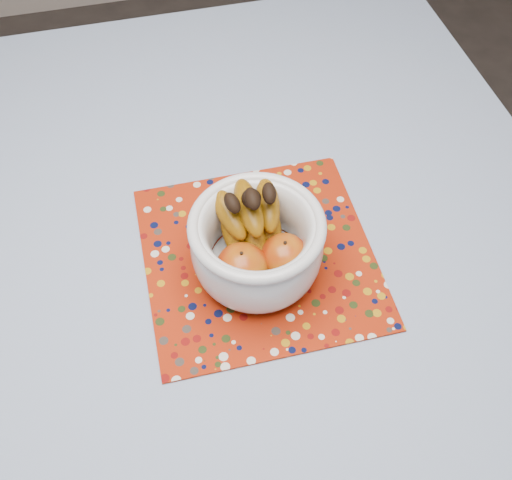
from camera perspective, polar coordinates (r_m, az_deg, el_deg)
table at (r=1.05m, az=-5.96°, el=-3.56°), size 1.20×1.20×0.75m
tablecloth at (r=0.98m, az=-6.36°, el=-0.98°), size 1.32×1.32×0.01m
placemat at (r=0.96m, az=0.25°, el=-1.53°), size 0.37×0.37×0.00m
fruit_bowl at (r=0.89m, az=-0.03°, el=0.07°), size 0.20×0.20×0.17m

